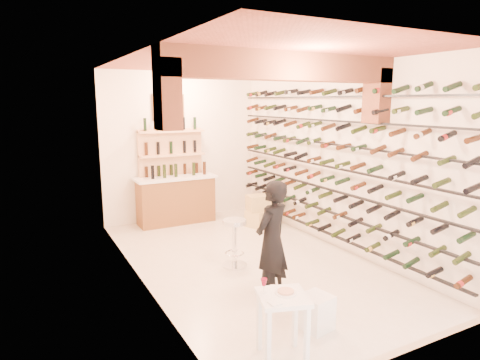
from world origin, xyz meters
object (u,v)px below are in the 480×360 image
Objects in this scene: chrome_barstool at (235,240)px; white_stool at (316,312)px; crate_lower at (260,218)px; wine_rack at (325,161)px; back_counter at (176,198)px; tasting_table at (282,307)px; person at (272,241)px.

white_stool is at bearing -90.66° from chrome_barstool.
crate_lower is (1.49, 1.70, -0.27)m from chrome_barstool.
wine_rack reaches higher than chrome_barstool.
back_counter is (-1.83, 2.65, -1.02)m from wine_rack.
tasting_table is at bearing -97.78° from back_counter.
tasting_table is at bearing -156.00° from white_stool.
back_counter is 3.98m from person.
crate_lower is (1.48, -1.04, -0.36)m from back_counter.
wine_rack is at bearing 49.41° from white_stool.
white_stool is 0.25× the size of person.
tasting_table is (-2.53, -2.47, -0.98)m from wine_rack.
person is at bearing -94.32° from chrome_barstool.
tasting_table is 2.48m from chrome_barstool.
back_counter is 2.74m from chrome_barstool.
wine_rack reaches higher than white_stool.
white_stool is 0.53× the size of chrome_barstool.
tasting_table is at bearing -135.68° from wine_rack.
person is (-1.93, -1.32, -0.75)m from wine_rack.
white_stool is 0.71× the size of crate_lower.
person is (-0.07, 0.85, 0.60)m from white_stool.
crate_lower is at bearing 102.29° from wine_rack.
person is 3.39m from crate_lower.
crate_lower is (2.18, 4.08, -0.40)m from tasting_table.
back_counter is 3.00× the size of crate_lower.
crate_lower is (1.58, 2.93, -0.63)m from person.
chrome_barstool is at bearing 92.02° from tasting_table.
wine_rack is 3.67m from tasting_table.
tasting_table is 4.64m from crate_lower.
wine_rack is 3.16m from white_stool.
white_stool is at bearing -130.59° from wine_rack.
person reaches higher than chrome_barstool.
back_counter is 1.06× the size of person.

